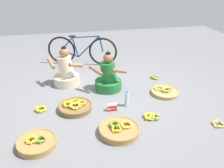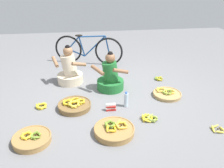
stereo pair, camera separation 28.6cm
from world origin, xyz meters
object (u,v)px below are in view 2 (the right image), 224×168
(loose_bananas_mid_right, at_px, (217,129))
(water_bottle, at_px, (126,100))
(banana_basket_front_right, at_px, (74,105))
(packet_carton_stack, at_px, (111,107))
(banana_basket_back_right, at_px, (32,139))
(loose_bananas_back_left, at_px, (41,106))
(loose_bananas_front_left, at_px, (159,79))
(bicycle_leaning, at_px, (88,50))
(loose_bananas_back_center, at_px, (149,118))
(banana_basket_near_bicycle, at_px, (114,130))
(vendor_woman_front, at_px, (110,77))
(vendor_woman_behind, at_px, (70,71))
(banana_basket_near_vendor, at_px, (167,94))

(loose_bananas_mid_right, bearing_deg, water_bottle, 145.66)
(water_bottle, bearing_deg, loose_bananas_mid_right, -34.34)
(banana_basket_front_right, distance_m, packet_carton_stack, 0.62)
(banana_basket_back_right, bearing_deg, loose_bananas_back_left, 90.10)
(loose_bananas_back_left, height_order, water_bottle, water_bottle)
(banana_basket_back_right, distance_m, loose_bananas_front_left, 2.89)
(bicycle_leaning, bearing_deg, loose_bananas_back_center, -71.63)
(banana_basket_front_right, bearing_deg, banana_basket_near_bicycle, -52.58)
(vendor_woman_front, distance_m, banana_basket_near_bicycle, 1.40)
(loose_bananas_front_left, bearing_deg, loose_bananas_back_left, -160.64)
(vendor_woman_behind, height_order, banana_basket_back_right, vendor_woman_behind)
(vendor_woman_behind, xyz_separation_m, loose_bananas_back_left, (-0.47, -0.94, -0.23))
(vendor_woman_front, height_order, banana_basket_back_right, vendor_woman_front)
(banana_basket_back_right, bearing_deg, banana_basket_near_bicycle, 2.20)
(loose_bananas_back_center, bearing_deg, banana_basket_back_right, -170.04)
(vendor_woman_behind, bearing_deg, bicycle_leaning, 67.78)
(banana_basket_front_right, relative_size, loose_bananas_mid_right, 3.05)
(loose_bananas_back_center, bearing_deg, vendor_woman_front, 113.05)
(vendor_woman_front, distance_m, loose_bananas_back_left, 1.39)
(loose_bananas_mid_right, distance_m, water_bottle, 1.47)
(bicycle_leaning, bearing_deg, loose_bananas_front_left, -38.42)
(vendor_woman_front, bearing_deg, loose_bananas_back_left, -156.63)
(bicycle_leaning, bearing_deg, banana_basket_back_right, -107.22)
(banana_basket_back_right, relative_size, water_bottle, 1.90)
(loose_bananas_back_center, bearing_deg, banana_basket_near_bicycle, -156.29)
(banana_basket_near_vendor, height_order, loose_bananas_front_left, banana_basket_near_vendor)
(banana_basket_front_right, bearing_deg, packet_carton_stack, -13.87)
(loose_bananas_back_center, distance_m, loose_bananas_front_left, 1.53)
(loose_bananas_mid_right, bearing_deg, banana_basket_near_bicycle, 175.07)
(loose_bananas_front_left, xyz_separation_m, water_bottle, (-0.90, -0.96, 0.10))
(banana_basket_near_vendor, height_order, packet_carton_stack, banana_basket_near_vendor)
(banana_basket_near_bicycle, height_order, banana_basket_back_right, banana_basket_near_bicycle)
(packet_carton_stack, bearing_deg, loose_bananas_mid_right, -26.33)
(vendor_woman_front, distance_m, water_bottle, 0.72)
(vendor_woman_behind, xyz_separation_m, loose_bananas_back_center, (1.27, -1.52, -0.23))
(banana_basket_front_right, height_order, water_bottle, water_bottle)
(banana_basket_front_right, xyz_separation_m, loose_bananas_mid_right, (2.09, -0.89, -0.04))
(banana_basket_front_right, xyz_separation_m, loose_bananas_front_left, (1.77, 0.91, -0.03))
(banana_basket_back_right, bearing_deg, vendor_woman_front, 48.69)
(vendor_woman_behind, bearing_deg, packet_carton_stack, -59.08)
(banana_basket_near_vendor, relative_size, loose_bananas_back_left, 2.40)
(banana_basket_back_right, xyz_separation_m, water_bottle, (1.44, 0.74, 0.08))
(loose_bananas_mid_right, bearing_deg, banana_basket_front_right, 157.06)
(banana_basket_front_right, distance_m, loose_bananas_front_left, 1.99)
(bicycle_leaning, distance_m, banana_basket_near_vendor, 2.33)
(banana_basket_near_vendor, relative_size, loose_bananas_front_left, 2.52)
(loose_bananas_mid_right, bearing_deg, bicycle_leaning, 121.00)
(loose_bananas_mid_right, height_order, packet_carton_stack, packet_carton_stack)
(loose_bananas_back_left, relative_size, loose_bananas_front_left, 1.05)
(vendor_woman_front, distance_m, banana_basket_near_vendor, 1.12)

